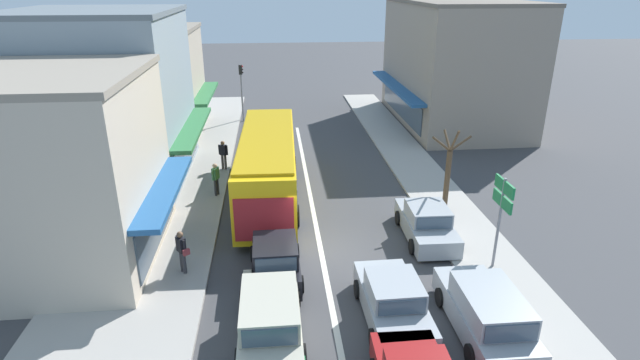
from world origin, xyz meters
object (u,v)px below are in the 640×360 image
object	(u,v)px
hatchback_queue_far_back	(275,260)
pedestrian_with_handbag_near	(182,250)
pedestrian_browsing_midblock	(223,153)
parked_sedan_kerb_second	(426,223)
city_bus	(268,163)
pedestrian_far_walker	(216,177)
sedan_adjacent_lane_trail	(393,301)
street_tree_right	(448,175)
directional_road_sign	(502,202)
parked_wagon_kerb_front	(486,312)
traffic_light_downstreet	(241,83)
wagon_adjacent_lane_lead	(270,316)

from	to	relation	value
hatchback_queue_far_back	pedestrian_with_handbag_near	xyz separation A→B (m)	(-3.29, 0.43, 0.36)
hatchback_queue_far_back	pedestrian_browsing_midblock	world-z (taller)	pedestrian_browsing_midblock
hatchback_queue_far_back	parked_sedan_kerb_second	world-z (taller)	hatchback_queue_far_back
city_bus	pedestrian_far_walker	world-z (taller)	city_bus
sedan_adjacent_lane_trail	street_tree_right	xyz separation A→B (m)	(4.09, 7.19, 1.26)
hatchback_queue_far_back	directional_road_sign	xyz separation A→B (m)	(7.98, -0.21, 1.99)
parked_sedan_kerb_second	street_tree_right	distance (m)	2.86
parked_wagon_kerb_front	traffic_light_downstreet	size ratio (longest dim) A/B	1.07
city_bus	pedestrian_browsing_midblock	size ratio (longest dim) A/B	6.70
pedestrian_far_walker	parked_sedan_kerb_second	bearing A→B (deg)	-29.11
pedestrian_far_walker	parked_wagon_kerb_front	bearing A→B (deg)	-50.87
parked_wagon_kerb_front	parked_sedan_kerb_second	distance (m)	6.03
hatchback_queue_far_back	pedestrian_far_walker	xyz separation A→B (m)	(-2.77, 7.36, 0.36)
wagon_adjacent_lane_lead	street_tree_right	bearing A→B (deg)	44.18
parked_wagon_kerb_front	directional_road_sign	distance (m)	4.36
city_bus	traffic_light_downstreet	distance (m)	14.75
street_tree_right	parked_wagon_kerb_front	bearing A→B (deg)	-100.41
sedan_adjacent_lane_trail	street_tree_right	distance (m)	8.37
sedan_adjacent_lane_trail	traffic_light_downstreet	xyz separation A→B (m)	(-5.74, 24.28, 2.19)
hatchback_queue_far_back	pedestrian_far_walker	distance (m)	7.87
parked_wagon_kerb_front	pedestrian_with_handbag_near	xyz separation A→B (m)	(-9.49, 4.10, 0.32)
wagon_adjacent_lane_lead	traffic_light_downstreet	world-z (taller)	traffic_light_downstreet
pedestrian_with_handbag_near	traffic_light_downstreet	bearing A→B (deg)	86.87
street_tree_right	pedestrian_with_handbag_near	world-z (taller)	street_tree_right
parked_wagon_kerb_front	wagon_adjacent_lane_lead	bearing A→B (deg)	175.97
sedan_adjacent_lane_trail	parked_sedan_kerb_second	distance (m)	5.73
parked_sedan_kerb_second	parked_wagon_kerb_front	bearing A→B (deg)	-90.04
wagon_adjacent_lane_lead	directional_road_sign	size ratio (longest dim) A/B	1.25
sedan_adjacent_lane_trail	pedestrian_far_walker	size ratio (longest dim) A/B	2.59
street_tree_right	pedestrian_browsing_midblock	bearing A→B (deg)	147.97
pedestrian_browsing_midblock	street_tree_right	bearing A→B (deg)	-32.03
wagon_adjacent_lane_lead	parked_sedan_kerb_second	distance (m)	8.49
parked_wagon_kerb_front	street_tree_right	world-z (taller)	street_tree_right
street_tree_right	pedestrian_browsing_midblock	distance (m)	12.28
parked_wagon_kerb_front	street_tree_right	bearing A→B (deg)	79.59
parked_sedan_kerb_second	directional_road_sign	size ratio (longest dim) A/B	1.18
traffic_light_downstreet	city_bus	bearing A→B (deg)	-82.54
pedestrian_browsing_midblock	directional_road_sign	bearing A→B (deg)	-46.24
traffic_light_downstreet	wagon_adjacent_lane_lead	bearing A→B (deg)	-85.52
wagon_adjacent_lane_lead	pedestrian_browsing_midblock	bearing A→B (deg)	100.02
directional_road_sign	pedestrian_far_walker	world-z (taller)	directional_road_sign
pedestrian_with_handbag_near	pedestrian_browsing_midblock	distance (m)	10.53
city_bus	pedestrian_with_handbag_near	xyz separation A→B (m)	(-3.06, -6.51, -0.81)
traffic_light_downstreet	pedestrian_far_walker	size ratio (longest dim) A/B	2.58
parked_wagon_kerb_front	street_tree_right	size ratio (longest dim) A/B	1.07
city_bus	parked_wagon_kerb_front	world-z (taller)	city_bus
wagon_adjacent_lane_lead	street_tree_right	distance (m)	11.06
hatchback_queue_far_back	pedestrian_browsing_midblock	distance (m)	11.28
wagon_adjacent_lane_lead	pedestrian_with_handbag_near	xyz separation A→B (m)	(-3.09, 3.65, 0.32)
parked_wagon_kerb_front	directional_road_sign	xyz separation A→B (m)	(1.79, 3.46, 1.96)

